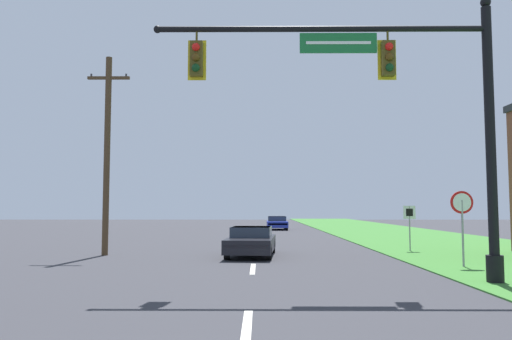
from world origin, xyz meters
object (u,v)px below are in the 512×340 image
object	(u,v)px
signal_mast	(406,107)
route_sign_post	(409,218)
far_car	(277,223)
car_ahead	(251,241)
stop_sign	(462,211)
utility_pole_near	(107,151)

from	to	relation	value
signal_mast	route_sign_post	xyz separation A→B (m)	(2.89, 9.51, -3.16)
far_car	route_sign_post	size ratio (longest dim) A/B	2.16
signal_mast	car_ahead	distance (m)	9.54
signal_mast	route_sign_post	size ratio (longest dim) A/B	4.58
stop_sign	far_car	bearing A→B (deg)	100.28
far_car	utility_pole_near	size ratio (longest dim) A/B	0.52
route_sign_post	utility_pole_near	size ratio (longest dim) A/B	0.24
far_car	route_sign_post	bearing A→B (deg)	-76.93
route_sign_post	utility_pole_near	bearing A→B (deg)	-172.30
far_car	stop_sign	distance (m)	29.03
route_sign_post	far_car	bearing A→B (deg)	103.07
car_ahead	far_car	xyz separation A→B (m)	(1.93, 24.53, -0.00)
far_car	route_sign_post	world-z (taller)	route_sign_post
stop_sign	route_sign_post	distance (m)	6.03
signal_mast	car_ahead	xyz separation A→B (m)	(-4.27, 7.49, -4.08)
far_car	signal_mast	bearing A→B (deg)	-85.82
utility_pole_near	far_car	bearing A→B (deg)	71.64
signal_mast	route_sign_post	bearing A→B (deg)	73.12
signal_mast	far_car	xyz separation A→B (m)	(-2.34, 32.02, -4.08)
far_car	utility_pole_near	distance (m)	25.89
car_ahead	far_car	distance (m)	24.60
signal_mast	stop_sign	xyz separation A→B (m)	(2.84, 3.48, -2.82)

